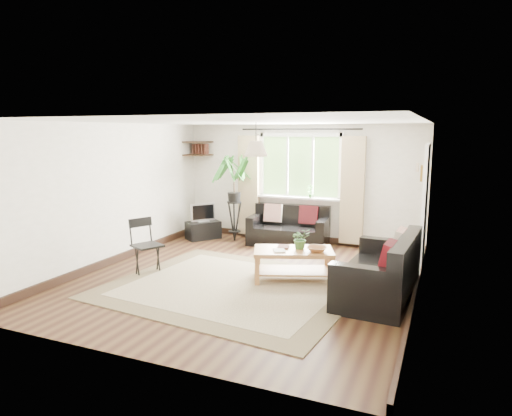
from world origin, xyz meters
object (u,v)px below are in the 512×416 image
at_px(tv_stand, 203,230).
at_px(palm_stand, 234,198).
at_px(sofa_right, 379,268).
at_px(coffee_table, 293,265).
at_px(folding_chair, 147,247).
at_px(sofa_back, 288,227).

xyz_separation_m(tv_stand, palm_stand, (0.68, 0.11, 0.71)).
bearing_deg(sofa_right, coffee_table, -96.80).
bearing_deg(folding_chair, sofa_back, -3.23).
bearing_deg(folding_chair, coffee_table, -50.16).
height_order(sofa_right, tv_stand, sofa_right).
distance_m(sofa_back, palm_stand, 1.27).
relative_size(sofa_back, coffee_table, 1.31).
bearing_deg(sofa_right, sofa_back, -134.53).
distance_m(sofa_back, tv_stand, 1.86).
xyz_separation_m(sofa_right, tv_stand, (-3.92, 2.12, -0.23)).
bearing_deg(tv_stand, sofa_right, -81.25).
height_order(sofa_right, folding_chair, folding_chair).
bearing_deg(sofa_back, palm_stand, -179.27).
height_order(sofa_right, palm_stand, palm_stand).
distance_m(sofa_right, folding_chair, 3.58).
distance_m(sofa_back, coffee_table, 2.24).
distance_m(tv_stand, palm_stand, 0.99).
bearing_deg(coffee_table, folding_chair, -166.11).
xyz_separation_m(sofa_back, sofa_right, (2.09, -2.33, 0.05)).
distance_m(tv_stand, folding_chair, 2.48).
relative_size(sofa_back, palm_stand, 0.87).
bearing_deg(palm_stand, tv_stand, -171.00).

